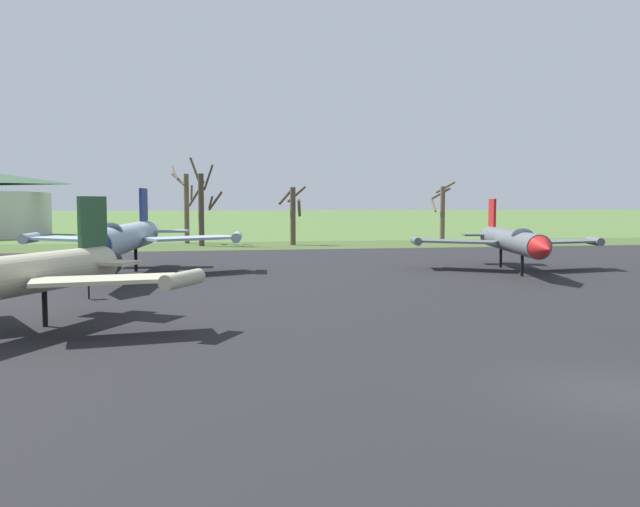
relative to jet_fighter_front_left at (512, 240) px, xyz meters
The scene contains 10 objects.
ground_plane 26.31m from the jet_fighter_front_left, 111.43° to the right, with size 600.00×600.00×0.00m, color #4C6B33.
asphalt_apron 12.27m from the jet_fighter_front_left, 142.32° to the right, with size 77.74×56.73×0.05m, color black.
grass_verge_strip 28.68m from the jet_fighter_front_left, 109.58° to the left, with size 137.74×12.00×0.06m, color #405629.
jet_fighter_front_left is the anchor object (origin of this frame).
jet_fighter_front_right 22.71m from the jet_fighter_front_left, behind, with size 13.01×16.05×5.15m.
info_placard_front_right 24.51m from the jet_fighter_front_left, 163.08° to the right, with size 0.68×0.39×0.92m.
bare_tree_center 37.25m from the jet_fighter_front_left, 121.74° to the left, with size 2.90×2.37×8.69m.
bare_tree_right_of_center 32.85m from the jet_fighter_front_left, 123.29° to the left, with size 3.27×2.88×7.76m.
bare_tree_far_right 28.81m from the jet_fighter_front_left, 109.01° to the left, with size 2.82×2.31×5.80m.
bare_tree_backdrop_extra 31.66m from the jet_fighter_front_left, 76.84° to the left, with size 2.75×2.49×6.44m.
Camera 1 is at (-9.27, -13.36, 4.33)m, focal length 37.97 mm.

